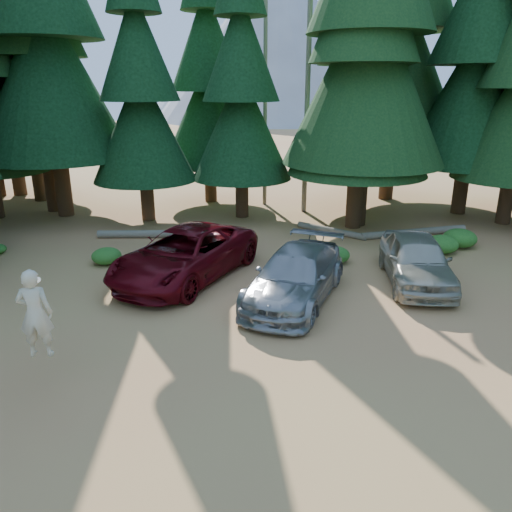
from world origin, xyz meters
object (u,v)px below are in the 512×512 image
at_px(red_pickup, 185,254).
at_px(silver_minivan_center, 295,276).
at_px(log_left, 152,234).
at_px(log_right, 414,232).
at_px(frisbee_player, 35,313).
at_px(silver_minivan_right, 416,259).
at_px(log_mid, 331,231).

height_order(red_pickup, silver_minivan_center, red_pickup).
height_order(log_left, log_right, log_left).
distance_m(log_left, log_right, 11.04).
relative_size(red_pickup, frisbee_player, 3.01).
distance_m(silver_minivan_right, log_right, 5.52).
height_order(silver_minivan_center, log_left, silver_minivan_center).
height_order(silver_minivan_center, log_mid, silver_minivan_center).
relative_size(red_pickup, log_left, 1.32).
height_order(frisbee_player, log_left, frisbee_player).
bearing_deg(log_right, log_mid, 159.78).
xyz_separation_m(frisbee_player, log_left, (-0.09, 10.57, -1.42)).
bearing_deg(frisbee_player, silver_minivan_center, -149.56).
bearing_deg(silver_minivan_right, red_pickup, -178.42).
relative_size(silver_minivan_right, log_right, 0.96).
bearing_deg(silver_minivan_center, log_right, 71.36).
relative_size(red_pickup, log_mid, 1.79).
distance_m(log_left, log_mid, 7.61).
height_order(silver_minivan_right, frisbee_player, frisbee_player).
bearing_deg(frisbee_player, red_pickup, -116.73).
relative_size(frisbee_player, log_left, 0.44).
bearing_deg(silver_minivan_center, frisbee_player, -122.34).
xyz_separation_m(red_pickup, log_mid, (5.38, 5.31, -0.68)).
xyz_separation_m(red_pickup, log_left, (-2.19, 4.49, -0.66)).
height_order(silver_minivan_center, frisbee_player, frisbee_player).
bearing_deg(log_left, log_right, 0.41).
distance_m(silver_minivan_right, log_mid, 5.92).
bearing_deg(log_mid, log_left, -137.40).
height_order(log_left, log_mid, log_left).
distance_m(log_mid, log_right, 3.47).
bearing_deg(frisbee_player, log_left, -97.22).
distance_m(frisbee_player, log_mid, 13.70).
xyz_separation_m(log_left, log_right, (11.02, 0.61, -0.00)).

